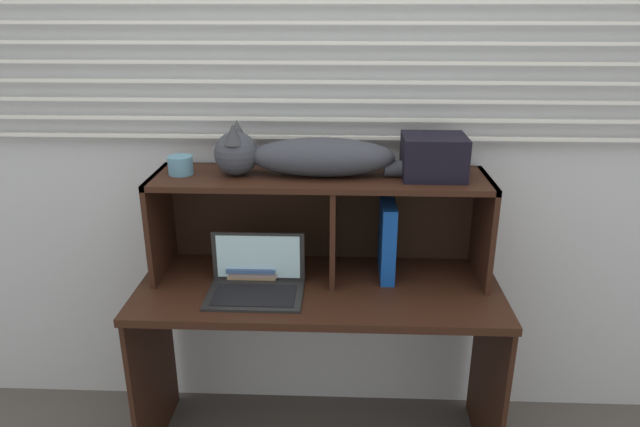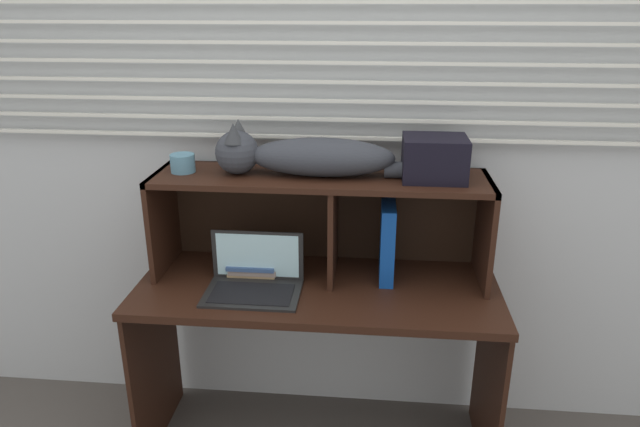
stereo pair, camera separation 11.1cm
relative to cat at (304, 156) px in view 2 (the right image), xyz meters
name	(u,v)px [view 2 (the right image)]	position (x,y,z in m)	size (l,w,h in m)	color
back_panel_with_blinds	(325,133)	(0.06, 0.21, 0.04)	(4.40, 0.08, 2.50)	#B7BCBE
desk	(317,320)	(0.06, -0.11, -0.62)	(1.37, 0.56, 0.74)	black
hutch_shelf_unit	(322,203)	(0.06, 0.03, -0.19)	(1.26, 0.32, 0.40)	black
cat	(304,156)	(0.00, 0.00, 0.00)	(0.89, 0.17, 0.20)	#31343B
laptop	(254,280)	(-0.17, -0.16, -0.43)	(0.35, 0.24, 0.20)	black
binder_upright	(387,240)	(0.32, 0.00, -0.32)	(0.05, 0.23, 0.30)	#0F4096
book_stack	(256,264)	(-0.20, 0.00, -0.45)	(0.19, 0.21, 0.06)	tan
small_basket	(183,163)	(-0.46, 0.00, -0.04)	(0.09, 0.09, 0.07)	teal
storage_box	(434,158)	(0.47, 0.00, 0.00)	(0.23, 0.19, 0.16)	black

